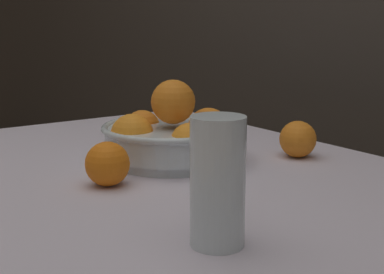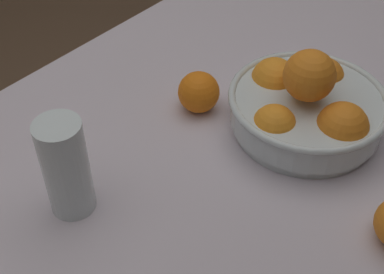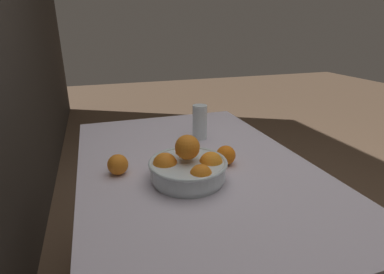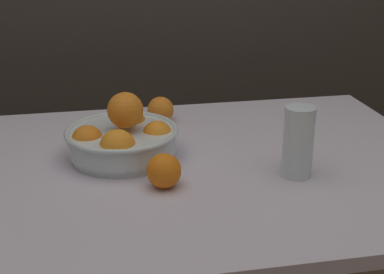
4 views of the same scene
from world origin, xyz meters
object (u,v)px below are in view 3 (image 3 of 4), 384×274
Objects in this scene: juice_glass at (200,124)px; orange_loose_near_bowl at (226,155)px; fruit_bowl at (188,167)px; orange_loose_front at (118,164)px.

juice_glass reaches higher than orange_loose_near_bowl.
fruit_bowl is 1.68× the size of juice_glass.
juice_glass is 0.46m from orange_loose_front.
fruit_bowl is at bearing 155.00° from juice_glass.
orange_loose_front is (-0.24, 0.39, -0.03)m from juice_glass.
orange_loose_near_bowl is (-0.29, -0.00, -0.03)m from juice_glass.
fruit_bowl reaches higher than orange_loose_near_bowl.
juice_glass is at bearing -25.00° from fruit_bowl.
fruit_bowl is 3.64× the size of orange_loose_front.
fruit_bowl is 0.40m from juice_glass.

